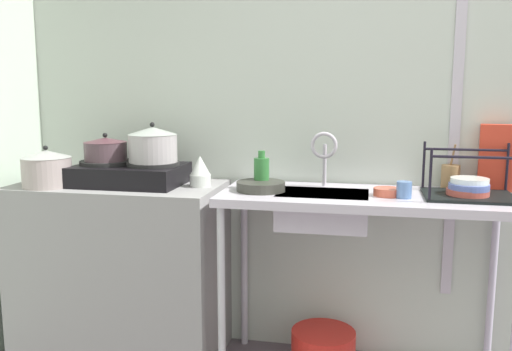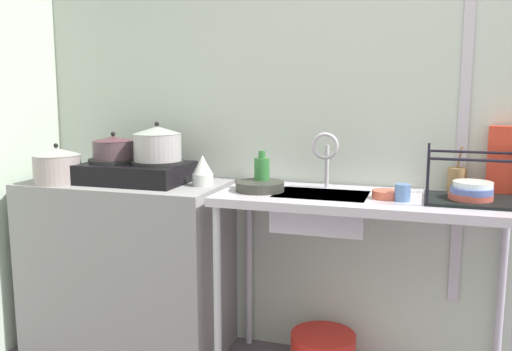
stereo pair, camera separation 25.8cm
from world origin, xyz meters
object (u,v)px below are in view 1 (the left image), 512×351
(sink_basin, at_px, (323,210))
(cup_by_rack, at_px, (404,190))
(bottle_by_sink, at_px, (262,173))
(dish_rack, at_px, (469,189))
(utensil_jar, at_px, (450,177))
(pot_on_right_burner, at_px, (153,144))
(frying_pan, at_px, (261,186))
(small_bowl_on_drainboard, at_px, (387,192))
(cereal_box, at_px, (496,158))
(bucket_on_floor, at_px, (323,350))
(pot_beside_stove, at_px, (47,168))
(percolator, at_px, (200,172))
(pot_on_left_burner, at_px, (106,149))
(faucet, at_px, (324,150))
(stove, at_px, (130,173))

(sink_basin, bearing_deg, cup_by_rack, -8.15)
(sink_basin, distance_m, bottle_by_sink, 0.35)
(dish_rack, height_order, utensil_jar, dish_rack)
(pot_on_right_burner, distance_m, utensil_jar, 1.47)
(frying_pan, bearing_deg, small_bowl_on_drainboard, 0.21)
(cereal_box, xyz_separation_m, bucket_on_floor, (-0.79, -0.18, -0.98))
(pot_beside_stove, bearing_deg, dish_rack, 4.19)
(percolator, relative_size, sink_basin, 0.37)
(sink_basin, relative_size, cup_by_rack, 5.61)
(bucket_on_floor, bearing_deg, small_bowl_on_drainboard, -13.88)
(pot_on_right_burner, bearing_deg, bucket_on_floor, 2.46)
(frying_pan, bearing_deg, pot_on_left_burner, 177.61)
(frying_pan, distance_m, cup_by_rack, 0.66)
(pot_on_left_burner, distance_m, sink_basin, 1.14)
(faucet, xyz_separation_m, bucket_on_floor, (0.02, -0.07, -1.01))
(pot_beside_stove, distance_m, bucket_on_floor, 1.66)
(stove, height_order, bucket_on_floor, stove)
(percolator, height_order, cup_by_rack, percolator)
(pot_beside_stove, relative_size, cup_by_rack, 3.25)
(pot_beside_stove, distance_m, utensil_jar, 1.99)
(utensil_jar, bearing_deg, dish_rack, -75.60)
(percolator, distance_m, frying_pan, 0.33)
(pot_on_left_burner, xyz_separation_m, frying_pan, (0.82, -0.03, -0.16))
(sink_basin, xyz_separation_m, faucet, (-0.01, 0.13, 0.27))
(faucet, bearing_deg, cup_by_rack, -25.88)
(cereal_box, bearing_deg, dish_rack, -117.00)
(sink_basin, xyz_separation_m, cereal_box, (0.80, 0.23, 0.24))
(frying_pan, distance_m, utensil_jar, 0.92)
(dish_rack, distance_m, bottle_by_sink, 0.95)
(pot_on_left_burner, xyz_separation_m, utensil_jar, (1.71, 0.21, -0.12))
(pot_beside_stove, height_order, cup_by_rack, pot_beside_stove)
(small_bowl_on_drainboard, xyz_separation_m, utensil_jar, (0.31, 0.24, 0.04))
(dish_rack, bearing_deg, pot_beside_stove, -175.81)
(pot_on_right_burner, height_order, cereal_box, pot_on_right_burner)
(cup_by_rack, bearing_deg, bucket_on_floor, 163.00)
(bucket_on_floor, bearing_deg, frying_pan, -166.94)
(frying_pan, bearing_deg, pot_on_right_burner, 176.51)
(sink_basin, height_order, bottle_by_sink, bottle_by_sink)
(pot_on_right_burner, bearing_deg, pot_beside_stove, -164.31)
(stove, bearing_deg, pot_on_left_burner, 180.00)
(faucet, relative_size, cereal_box, 0.88)
(stove, relative_size, small_bowl_on_drainboard, 4.39)
(bottle_by_sink, height_order, cereal_box, cereal_box)
(pot_on_right_burner, xyz_separation_m, frying_pan, (0.56, -0.03, -0.19))
(pot_on_right_burner, xyz_separation_m, bucket_on_floor, (0.87, 0.04, -1.03))
(frying_pan, bearing_deg, bottle_by_sink, 97.64)
(stove, distance_m, faucet, 0.99)
(sink_basin, height_order, small_bowl_on_drainboard, small_bowl_on_drainboard)
(small_bowl_on_drainboard, bearing_deg, pot_beside_stove, -176.18)
(cup_by_rack, height_order, small_bowl_on_drainboard, cup_by_rack)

